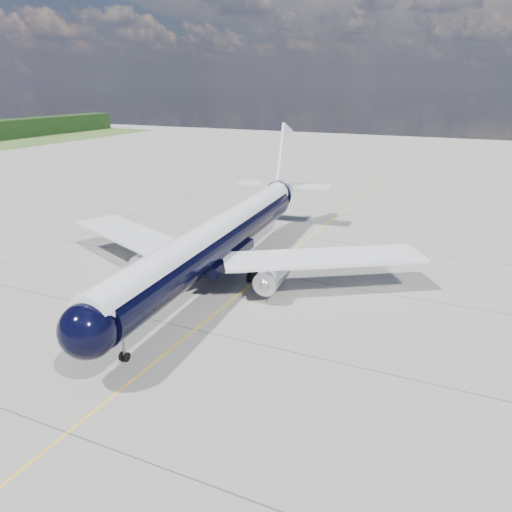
# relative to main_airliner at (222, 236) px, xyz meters

# --- Properties ---
(ground) EXTENTS (320.00, 320.00, 0.00)m
(ground) POSITION_rel_main_airliner_xyz_m (3.87, 7.73, -4.69)
(ground) COLOR gray
(ground) RESTS_ON ground
(taxiway_centerline) EXTENTS (0.16, 160.00, 0.01)m
(taxiway_centerline) POSITION_rel_main_airliner_xyz_m (3.87, 2.73, -4.69)
(taxiway_centerline) COLOR yellow
(taxiway_centerline) RESTS_ON ground
(main_airliner) EXTENTS (42.87, 52.37, 15.12)m
(main_airliner) POSITION_rel_main_airliner_xyz_m (0.00, 0.00, 0.00)
(main_airliner) COLOR black
(main_airliner) RESTS_ON ground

